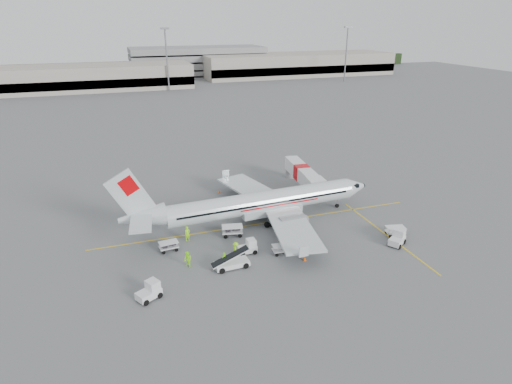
{
  "coord_description": "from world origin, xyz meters",
  "views": [
    {
      "loc": [
        -17.24,
        -48.24,
        25.48
      ],
      "look_at": [
        0.0,
        2.0,
        3.8
      ],
      "focal_mm": 30.0,
      "sensor_mm": 36.0,
      "label": 1
    }
  ],
  "objects_px": {
    "tug_fore": "(397,238)",
    "aircraft": "(263,188)",
    "tug_aft": "(148,291)",
    "belt_loader": "(232,257)",
    "tug_mid": "(247,247)",
    "jet_bridge": "(302,177)"
  },
  "relations": [
    {
      "from": "aircraft",
      "to": "tug_mid",
      "type": "distance_m",
      "value": 9.62
    },
    {
      "from": "tug_mid",
      "to": "aircraft",
      "type": "bearing_deg",
      "value": 56.48
    },
    {
      "from": "jet_bridge",
      "to": "belt_loader",
      "type": "height_order",
      "value": "jet_bridge"
    },
    {
      "from": "aircraft",
      "to": "belt_loader",
      "type": "xyz_separation_m",
      "value": [
        -7.23,
        -9.87,
        -3.37
      ]
    },
    {
      "from": "belt_loader",
      "to": "tug_mid",
      "type": "bearing_deg",
      "value": 40.53
    },
    {
      "from": "jet_bridge",
      "to": "tug_mid",
      "type": "distance_m",
      "value": 21.93
    },
    {
      "from": "jet_bridge",
      "to": "tug_mid",
      "type": "xyz_separation_m",
      "value": [
        -14.41,
        -16.49,
        -1.1
      ]
    },
    {
      "from": "jet_bridge",
      "to": "tug_aft",
      "type": "xyz_separation_m",
      "value": [
        -26.19,
        -21.77,
        -1.03
      ]
    },
    {
      "from": "tug_mid",
      "to": "tug_aft",
      "type": "distance_m",
      "value": 12.91
    },
    {
      "from": "aircraft",
      "to": "jet_bridge",
      "type": "distance_m",
      "value": 13.58
    },
    {
      "from": "aircraft",
      "to": "tug_aft",
      "type": "xyz_separation_m",
      "value": [
        -16.45,
        -12.73,
        -3.83
      ]
    },
    {
      "from": "jet_bridge",
      "to": "tug_aft",
      "type": "relative_size",
      "value": 6.3
    },
    {
      "from": "tug_fore",
      "to": "tug_aft",
      "type": "relative_size",
      "value": 1.02
    },
    {
      "from": "jet_bridge",
      "to": "tug_mid",
      "type": "relative_size",
      "value": 6.79
    },
    {
      "from": "belt_loader",
      "to": "tug_mid",
      "type": "distance_m",
      "value": 3.57
    },
    {
      "from": "aircraft",
      "to": "belt_loader",
      "type": "distance_m",
      "value": 12.69
    },
    {
      "from": "tug_fore",
      "to": "tug_mid",
      "type": "distance_m",
      "value": 18.14
    },
    {
      "from": "tug_mid",
      "to": "tug_aft",
      "type": "height_order",
      "value": "tug_aft"
    },
    {
      "from": "tug_fore",
      "to": "aircraft",
      "type": "bearing_deg",
      "value": 105.0
    },
    {
      "from": "aircraft",
      "to": "belt_loader",
      "type": "height_order",
      "value": "aircraft"
    },
    {
      "from": "belt_loader",
      "to": "tug_mid",
      "type": "xyz_separation_m",
      "value": [
        2.56,
        2.43,
        -0.53
      ]
    },
    {
      "from": "tug_mid",
      "to": "tug_aft",
      "type": "relative_size",
      "value": 0.93
    }
  ]
}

